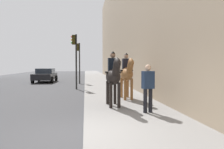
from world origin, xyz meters
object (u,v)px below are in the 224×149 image
Objects in this scene: car_near_lane at (45,75)px; traffic_light_far_curb at (79,56)px; pedestrian_greeting at (148,85)px; mounted_horse_far at (127,73)px; mounted_horse_near at (113,76)px; traffic_light_near_curb at (75,53)px.

car_near_lane is 4.70m from traffic_light_far_curb.
pedestrian_greeting is 0.39× the size of car_near_lane.
mounted_horse_far reaches higher than car_near_lane.
mounted_horse_near is at bearing 27.16° from pedestrian_greeting.
car_near_lane is (16.58, 6.37, -0.35)m from pedestrian_greeting.
traffic_light_near_curb reaches higher than mounted_horse_far.
mounted_horse_near is 0.58× the size of traffic_light_far_curb.
pedestrian_greeting is 9.76m from traffic_light_near_curb.
traffic_light_near_curb reaches higher than pedestrian_greeting.
car_near_lane is (13.32, 6.22, -0.65)m from mounted_horse_far.
mounted_horse_far is 11.27m from traffic_light_far_curb.
mounted_horse_far is 6.65m from traffic_light_near_curb.
traffic_light_far_curb reaches higher than pedestrian_greeting.
mounted_horse_far is at bearing -166.22° from traffic_light_far_curb.
mounted_horse_far is 0.59× the size of traffic_light_far_curb.
traffic_light_near_curb is (5.90, 2.78, 1.31)m from mounted_horse_far.
pedestrian_greeting is at bearing 0.77° from mounted_horse_far.
mounted_horse_far is 14.71m from car_near_lane.
mounted_horse_near is at bearing -172.15° from traffic_light_far_curb.
mounted_horse_far is 0.52× the size of car_near_lane.
car_near_lane is 1.12× the size of traffic_light_far_curb.
traffic_light_near_curb is at bearing 178.70° from traffic_light_far_curb.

